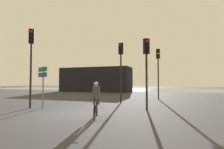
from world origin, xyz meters
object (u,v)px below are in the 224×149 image
object	(u,v)px
traffic_light_center	(121,61)
cyclist	(96,100)
distant_building	(96,80)
traffic_light_near_right	(146,60)
traffic_light_near_left	(31,53)
direction_sign_post	(43,79)
traffic_light_far_right	(158,64)

from	to	relation	value
traffic_light_center	cyclist	size ratio (longest dim) A/B	2.92
distant_building	traffic_light_near_right	world-z (taller)	traffic_light_near_right
traffic_light_near_left	traffic_light_center	distance (m)	6.50
direction_sign_post	cyclist	world-z (taller)	direction_sign_post
traffic_light_center	traffic_light_far_right	bearing A→B (deg)	-108.92
cyclist	distant_building	bearing A→B (deg)	-84.40
traffic_light_near_right	traffic_light_center	xyz separation A→B (m)	(-2.46, 2.96, 0.36)
distant_building	traffic_light_far_right	distance (m)	15.78
distant_building	traffic_light_near_left	size ratio (longest dim) A/B	2.47
direction_sign_post	traffic_light_near_left	bearing A→B (deg)	38.90
traffic_light_far_right	direction_sign_post	world-z (taller)	traffic_light_far_right
distant_building	traffic_light_center	distance (m)	16.98
cyclist	traffic_light_center	bearing A→B (deg)	-103.61
traffic_light_near_right	traffic_light_center	size ratio (longest dim) A/B	0.88
distant_building	traffic_light_near_left	bearing A→B (deg)	-77.01
direction_sign_post	cyclist	distance (m)	4.68
traffic_light_near_left	cyclist	size ratio (longest dim) A/B	3.05
traffic_light_center	cyclist	xyz separation A→B (m)	(0.60, -5.99, -2.46)
traffic_light_near_right	direction_sign_post	bearing A→B (deg)	-20.55
traffic_light_center	cyclist	world-z (taller)	traffic_light_center
traffic_light_far_right	traffic_light_center	world-z (taller)	traffic_light_far_right
distant_building	cyclist	distance (m)	22.54
traffic_light_near_right	cyclist	world-z (taller)	traffic_light_near_right
traffic_light_near_left	cyclist	distance (m)	5.85
distant_building	traffic_light_near_left	world-z (taller)	traffic_light_near_left
traffic_light_far_right	cyclist	bearing A→B (deg)	60.44
cyclist	traffic_light_far_right	bearing A→B (deg)	-120.98
distant_building	traffic_light_near_left	xyz separation A→B (m)	(4.41, -19.12, 1.36)
distant_building	traffic_light_near_right	bearing A→B (deg)	-56.85
traffic_light_far_right	direction_sign_post	xyz separation A→B (m)	(-6.31, -8.15, -1.49)
traffic_light_near_left	traffic_light_far_right	world-z (taller)	traffic_light_near_left
distant_building	traffic_light_near_right	size ratio (longest dim) A/B	2.93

